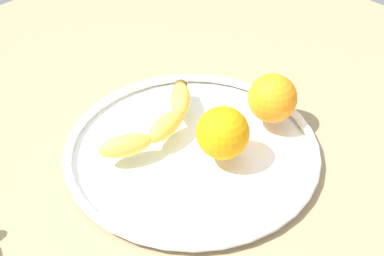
% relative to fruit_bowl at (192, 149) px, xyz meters
% --- Properties ---
extents(ground_plane, '(1.20, 1.20, 0.04)m').
position_rel_fruit_bowl_xyz_m(ground_plane, '(0.00, 0.00, -0.03)').
color(ground_plane, '#967E5B').
extents(fruit_bowl, '(0.36, 0.36, 0.02)m').
position_rel_fruit_bowl_xyz_m(fruit_bowl, '(0.00, 0.00, 0.00)').
color(fruit_bowl, white).
rests_on(fruit_bowl, ground_plane).
extents(banana, '(0.20, 0.09, 0.03)m').
position_rel_fruit_bowl_xyz_m(banana, '(-0.01, 0.06, 0.02)').
color(banana, yellow).
rests_on(banana, fruit_bowl).
extents(orange_center, '(0.07, 0.07, 0.07)m').
position_rel_fruit_bowl_xyz_m(orange_center, '(0.12, -0.04, 0.04)').
color(orange_center, orange).
rests_on(orange_center, fruit_bowl).
extents(orange_back_right, '(0.07, 0.07, 0.07)m').
position_rel_fruit_bowl_xyz_m(orange_back_right, '(0.02, -0.04, 0.04)').
color(orange_back_right, orange).
rests_on(orange_back_right, fruit_bowl).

